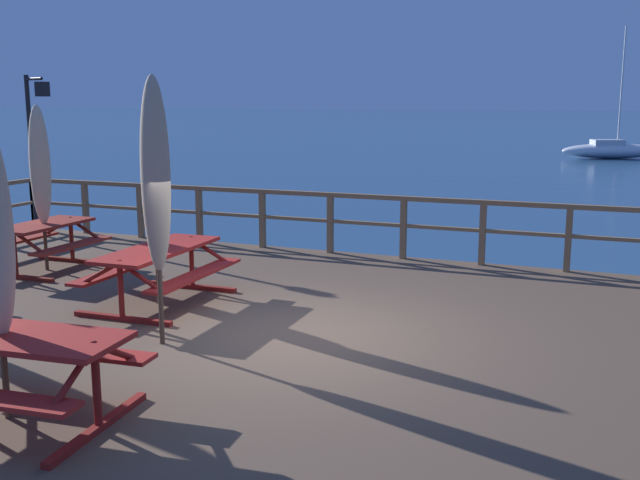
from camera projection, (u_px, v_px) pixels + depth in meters
name	position (u px, v px, depth m)	size (l,w,h in m)	color
ground_plane	(298.00, 388.00, 8.72)	(600.00, 600.00, 0.00)	navy
wooden_deck	(298.00, 361.00, 8.65)	(16.55, 9.45, 0.66)	brown
railing_waterside_far	(404.00, 217.00, 12.63)	(16.35, 0.10, 1.09)	brown
picnic_table_front_left	(7.00, 356.00, 6.21)	(2.20, 1.59, 0.78)	maroon
picnic_table_front_right	(159.00, 263.00, 9.81)	(1.46, 2.11, 0.78)	maroon
picnic_table_mid_right	(44.00, 237.00, 11.79)	(1.41, 1.66, 0.78)	maroon
patio_umbrella_tall_back_right	(154.00, 190.00, 9.61)	(0.32, 0.32, 2.44)	#4C3828
patio_umbrella_short_back	(40.00, 166.00, 11.59)	(0.32, 0.32, 2.64)	#4C3828
patio_umbrella_tall_mid_left	(156.00, 176.00, 7.92)	(0.32, 0.32, 2.97)	#4C3828
lamp_post_hooked	(35.00, 131.00, 14.53)	(0.67, 0.30, 3.20)	black
sailboat_distant	(612.00, 150.00, 44.09)	(6.20, 3.73, 7.72)	silver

